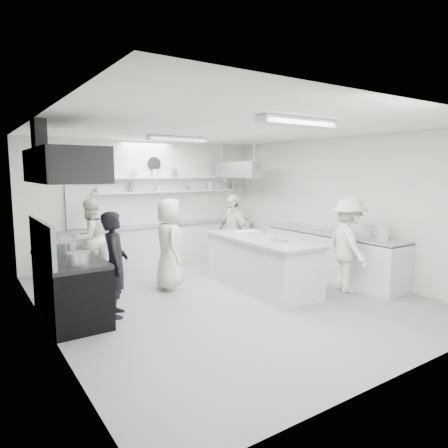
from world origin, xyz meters
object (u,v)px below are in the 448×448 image
cook_stove (115,264)px  back_counter (164,243)px  right_counter (332,255)px  prep_island (261,264)px  cook_back (90,238)px  stove (70,289)px

cook_stove → back_counter: bearing=-15.8°
cook_stove → right_counter: bearing=-73.1°
back_counter → prep_island: prep_island is taller
prep_island → cook_stove: bearing=-178.6°
cook_stove → cook_back: size_ratio=0.99×
back_counter → right_counter: size_ratio=1.52×
stove → cook_stove: cook_stove is taller
back_counter → stove: bearing=-136.0°
back_counter → prep_island: 3.22m
stove → back_counter: (2.90, 2.80, 0.01)m
cook_back → right_counter: bearing=121.8°
right_counter → prep_island: 1.77m
prep_island → cook_stove: 2.90m
back_counter → cook_back: cook_back is taller
right_counter → cook_back: bearing=145.2°
back_counter → right_counter: 4.13m
back_counter → right_counter: bearing=-55.3°
prep_island → cook_stove: (-2.88, 0.06, 0.36)m
stove → cook_stove: bearing=-26.4°
stove → cook_back: (0.97, 2.37, 0.39)m
stove → right_counter: size_ratio=0.55×
cook_back → stove: bearing=44.3°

